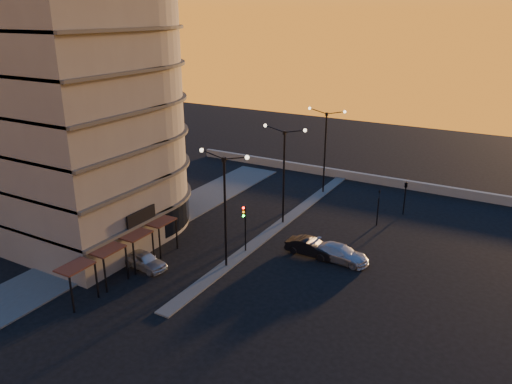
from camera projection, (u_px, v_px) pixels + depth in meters
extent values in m
plane|color=black|center=(226.00, 266.00, 39.91)|extent=(120.00, 120.00, 0.00)
cube|color=#4A4A48|center=(158.00, 223.00, 48.06)|extent=(5.00, 40.00, 0.12)
cube|color=#4A4A48|center=(283.00, 223.00, 48.05)|extent=(1.20, 36.00, 0.12)
cube|color=gray|center=(358.00, 177.00, 60.03)|extent=(44.00, 0.50, 1.00)
cylinder|color=slate|center=(102.00, 93.00, 43.83)|extent=(14.00, 14.00, 25.00)
cube|color=slate|center=(55.00, 101.00, 39.75)|extent=(14.00, 10.00, 25.00)
cylinder|color=black|center=(114.00, 208.00, 47.54)|extent=(14.16, 14.16, 2.40)
cube|color=black|center=(141.00, 217.00, 40.23)|extent=(0.15, 3.20, 1.20)
cylinder|color=black|center=(225.00, 214.00, 38.38)|extent=(0.18, 0.18, 9.00)
cube|color=black|center=(224.00, 160.00, 36.88)|extent=(0.25, 0.25, 0.35)
sphere|color=#FFE5B2|center=(202.00, 150.00, 37.66)|extent=(0.32, 0.32, 0.32)
sphere|color=#FFE5B2|center=(247.00, 157.00, 35.79)|extent=(0.32, 0.32, 0.32)
cylinder|color=black|center=(284.00, 179.00, 46.54)|extent=(0.18, 0.18, 9.00)
cube|color=black|center=(285.00, 133.00, 45.04)|extent=(0.25, 0.25, 0.35)
sphere|color=#FFE5B2|center=(265.00, 126.00, 45.82)|extent=(0.32, 0.32, 0.32)
sphere|color=#FFE5B2|center=(305.00, 130.00, 43.96)|extent=(0.32, 0.32, 0.32)
cylinder|color=black|center=(325.00, 154.00, 54.70)|extent=(0.18, 0.18, 9.00)
cube|color=black|center=(327.00, 114.00, 53.20)|extent=(0.25, 0.25, 0.35)
sphere|color=#FFE5B2|center=(310.00, 108.00, 53.98)|extent=(0.32, 0.32, 0.32)
sphere|color=#FFE5B2|center=(345.00, 112.00, 52.12)|extent=(0.32, 0.32, 0.32)
cylinder|color=black|center=(245.00, 235.00, 41.82)|extent=(0.12, 0.12, 3.20)
cube|color=black|center=(244.00, 212.00, 40.94)|extent=(0.28, 0.16, 1.00)
sphere|color=#FF0C05|center=(243.00, 208.00, 40.74)|extent=(0.20, 0.20, 0.20)
sphere|color=orange|center=(244.00, 212.00, 40.85)|extent=(0.20, 0.20, 0.20)
sphere|color=#0CFF26|center=(244.00, 216.00, 40.97)|extent=(0.20, 0.20, 0.20)
cylinder|color=black|center=(378.00, 212.00, 47.12)|extent=(0.12, 0.12, 2.80)
imported|color=black|center=(379.00, 194.00, 46.51)|extent=(0.13, 0.16, 0.80)
cylinder|color=black|center=(404.00, 201.00, 49.69)|extent=(0.12, 0.12, 2.80)
imported|color=black|center=(406.00, 184.00, 49.08)|extent=(0.42, 1.99, 0.80)
imported|color=#B5B9BD|center=(144.00, 260.00, 39.46)|extent=(4.21, 2.04, 1.38)
imported|color=black|center=(311.00, 247.00, 41.60)|extent=(4.27, 1.56, 1.40)
imported|color=#B2B4BB|center=(340.00, 253.00, 40.57)|extent=(4.88, 2.23, 1.38)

